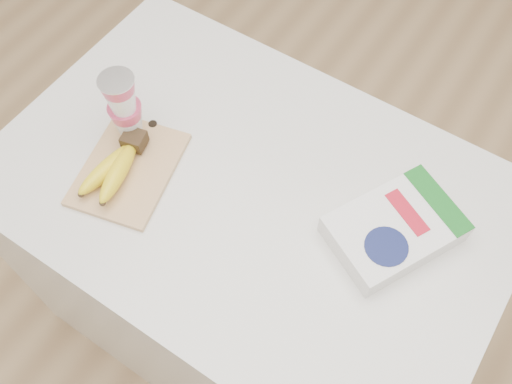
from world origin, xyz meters
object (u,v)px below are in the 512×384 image
table (251,265)px  cutting_board (129,169)px  cereal_box (394,229)px  bananas (116,166)px  yogurt_stack (123,105)px

table → cutting_board: 0.50m
cutting_board → cereal_box: bearing=3.9°
table → cereal_box: (0.31, 0.07, 0.44)m
table → cutting_board: bearing=-155.8°
bananas → cereal_box: bearing=19.2°
cutting_board → cereal_box: (0.55, 0.17, 0.02)m
bananas → yogurt_stack: size_ratio=1.13×
bananas → cereal_box: (0.56, 0.20, -0.01)m
cutting_board → yogurt_stack: bearing=111.2°
cutting_board → yogurt_stack: (-0.05, 0.08, 0.10)m
table → cereal_box: size_ratio=3.70×
yogurt_stack → cereal_box: 0.62m
cereal_box → bananas: bearing=-133.9°
table → bananas: 0.53m
yogurt_stack → bananas: bearing=-66.7°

